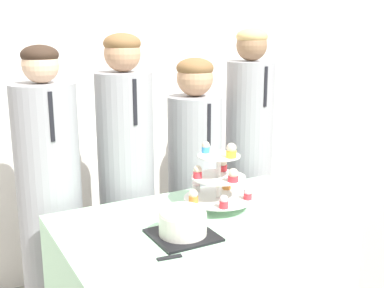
{
  "coord_description": "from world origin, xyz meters",
  "views": [
    {
      "loc": [
        -0.98,
        -1.35,
        1.56
      ],
      "look_at": [
        -0.03,
        0.38,
        1.08
      ],
      "focal_mm": 45.0,
      "sensor_mm": 36.0,
      "label": 1
    }
  ],
  "objects_px": {
    "cupcake_stand": "(218,180)",
    "student_2": "(195,190)",
    "cake_knife": "(184,255)",
    "student_0": "(51,210)",
    "student_1": "(127,191)",
    "round_cake": "(183,221)",
    "student_3": "(248,168)"
  },
  "relations": [
    {
      "from": "cupcake_stand",
      "to": "student_2",
      "type": "bearing_deg",
      "value": 72.14
    },
    {
      "from": "cake_knife",
      "to": "student_0",
      "type": "bearing_deg",
      "value": 115.58
    },
    {
      "from": "cake_knife",
      "to": "student_1",
      "type": "relative_size",
      "value": 0.2
    },
    {
      "from": "round_cake",
      "to": "cupcake_stand",
      "type": "xyz_separation_m",
      "value": [
        0.28,
        0.19,
        0.07
      ]
    },
    {
      "from": "cupcake_stand",
      "to": "student_1",
      "type": "bearing_deg",
      "value": 115.19
    },
    {
      "from": "student_0",
      "to": "student_1",
      "type": "height_order",
      "value": "student_1"
    },
    {
      "from": "student_2",
      "to": "student_3",
      "type": "relative_size",
      "value": 0.9
    },
    {
      "from": "student_0",
      "to": "student_3",
      "type": "height_order",
      "value": "student_3"
    },
    {
      "from": "student_3",
      "to": "cupcake_stand",
      "type": "bearing_deg",
      "value": -136.01
    },
    {
      "from": "round_cake",
      "to": "student_0",
      "type": "xyz_separation_m",
      "value": [
        -0.35,
        0.7,
        -0.13
      ]
    },
    {
      "from": "cupcake_stand",
      "to": "student_1",
      "type": "relative_size",
      "value": 0.2
    },
    {
      "from": "student_0",
      "to": "cake_knife",
      "type": "bearing_deg",
      "value": -71.88
    },
    {
      "from": "round_cake",
      "to": "student_1",
      "type": "distance_m",
      "value": 0.71
    },
    {
      "from": "cupcake_stand",
      "to": "cake_knife",
      "type": "bearing_deg",
      "value": -136.26
    },
    {
      "from": "round_cake",
      "to": "student_3",
      "type": "distance_m",
      "value": 1.08
    },
    {
      "from": "round_cake",
      "to": "cake_knife",
      "type": "bearing_deg",
      "value": -116.44
    },
    {
      "from": "cake_knife",
      "to": "student_2",
      "type": "height_order",
      "value": "student_2"
    },
    {
      "from": "student_3",
      "to": "cake_knife",
      "type": "bearing_deg",
      "value": -136.11
    },
    {
      "from": "cake_knife",
      "to": "student_2",
      "type": "bearing_deg",
      "value": 66.04
    },
    {
      "from": "cupcake_stand",
      "to": "student_3",
      "type": "height_order",
      "value": "student_3"
    },
    {
      "from": "cupcake_stand",
      "to": "student_3",
      "type": "relative_size",
      "value": 0.2
    },
    {
      "from": "student_1",
      "to": "round_cake",
      "type": "bearing_deg",
      "value": -93.34
    },
    {
      "from": "cake_knife",
      "to": "student_0",
      "type": "xyz_separation_m",
      "value": [
        -0.28,
        0.85,
        -0.07
      ]
    },
    {
      "from": "cake_knife",
      "to": "student_1",
      "type": "xyz_separation_m",
      "value": [
        0.11,
        0.85,
        -0.03
      ]
    },
    {
      "from": "student_1",
      "to": "student_3",
      "type": "distance_m",
      "value": 0.77
    },
    {
      "from": "cupcake_stand",
      "to": "student_3",
      "type": "distance_m",
      "value": 0.75
    },
    {
      "from": "cake_knife",
      "to": "student_3",
      "type": "bearing_deg",
      "value": 51.36
    },
    {
      "from": "student_2",
      "to": "cupcake_stand",
      "type": "bearing_deg",
      "value": -107.86
    },
    {
      "from": "cake_knife",
      "to": "student_3",
      "type": "xyz_separation_m",
      "value": [
        0.89,
        0.85,
        -0.02
      ]
    },
    {
      "from": "cake_knife",
      "to": "cupcake_stand",
      "type": "relative_size",
      "value": 0.97
    },
    {
      "from": "student_0",
      "to": "student_3",
      "type": "relative_size",
      "value": 0.95
    },
    {
      "from": "round_cake",
      "to": "student_2",
      "type": "xyz_separation_m",
      "value": [
        0.45,
        0.7,
        -0.16
      ]
    }
  ]
}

